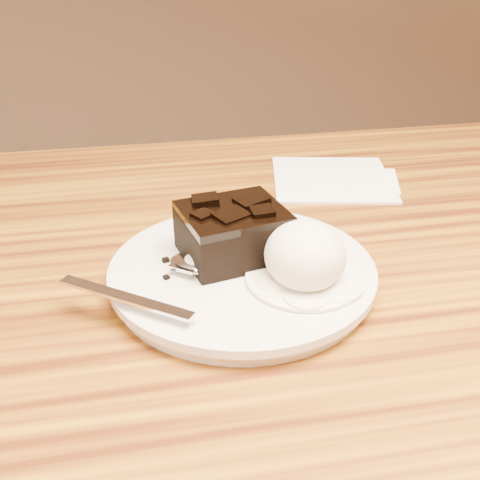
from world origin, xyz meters
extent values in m
cylinder|color=silver|center=(-0.03, 0.00, 0.76)|extent=(0.24, 0.24, 0.02)
cube|color=black|center=(-0.03, 0.02, 0.79)|extent=(0.10, 0.09, 0.04)
ellipsoid|color=white|center=(0.02, -0.03, 0.79)|extent=(0.07, 0.07, 0.06)
cylinder|color=white|center=(0.02, -0.03, 0.77)|extent=(0.10, 0.10, 0.00)
cube|color=white|center=(0.13, 0.22, 0.75)|extent=(0.17, 0.17, 0.01)
cube|color=black|center=(-0.09, 0.02, 0.77)|extent=(0.01, 0.01, 0.00)
cube|color=black|center=(-0.09, 0.00, 0.77)|extent=(0.01, 0.01, 0.00)
camera|label=1|loc=(-0.11, -0.43, 1.04)|focal=44.06mm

